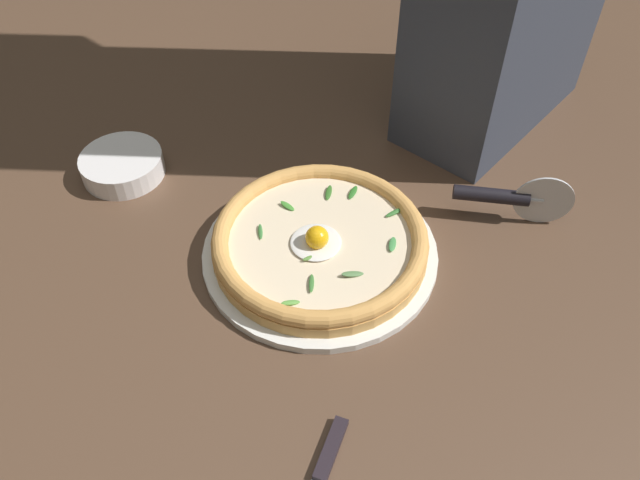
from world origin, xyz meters
name	(u,v)px	position (x,y,z in m)	size (l,w,h in m)	color
ground_plane	(331,285)	(0.00, 0.00, -0.01)	(2.40, 2.40, 0.03)	brown
pizza_plate	(320,253)	(-0.02, -0.04, 0.01)	(0.33, 0.33, 0.01)	white
pizza	(320,241)	(-0.02, -0.04, 0.03)	(0.30, 0.30, 0.05)	#E3A758
side_bowl	(122,165)	(0.05, -0.39, 0.02)	(0.13, 0.13, 0.04)	white
pizza_cutter	(507,197)	(-0.26, 0.12, 0.04)	(0.10, 0.15, 0.09)	silver
table_knife	(319,480)	(0.22, 0.17, 0.00)	(0.21, 0.09, 0.01)	silver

